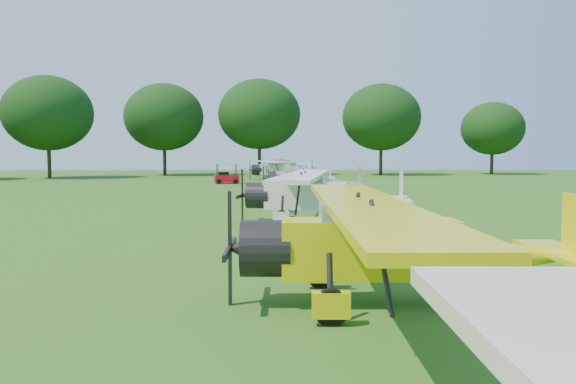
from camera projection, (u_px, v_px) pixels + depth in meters
name	position (u px, v px, depth m)	size (l,w,h in m)	color
ground	(314.00, 240.00, 19.23)	(160.00, 160.00, 0.00)	#235615
tree_belt	(419.00, 4.00, 18.99)	(137.36, 130.27, 14.52)	black
aircraft_2	(397.00, 239.00, 10.98)	(7.18, 11.42, 2.25)	#DBD109
aircraft_3	(318.00, 192.00, 24.02)	(7.36, 11.65, 2.29)	white
aircraft_4	(311.00, 180.00, 36.72)	(6.82, 10.86, 2.14)	silver
aircraft_5	(298.00, 175.00, 48.88)	(5.93, 9.44, 1.86)	white
aircraft_6	(279.00, 168.00, 62.60)	(7.33, 11.60, 2.28)	white
aircraft_7	(287.00, 165.00, 75.69)	(7.15, 11.38, 2.24)	silver
golf_cart	(226.00, 177.00, 54.60)	(2.52, 1.78, 1.98)	red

